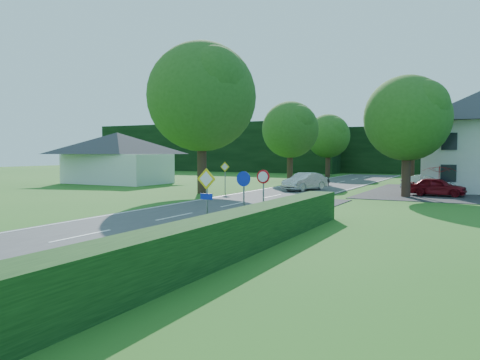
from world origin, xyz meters
The scene contains 26 objects.
road centered at (0.00, 20.00, 0.02)m, with size 7.00×80.00×0.04m, color #38383A.
footpath centered at (4.95, 2.00, 0.02)m, with size 1.50×44.00×0.04m, color black.
parking_pad centered at (12.00, 33.00, 0.02)m, with size 14.00×16.00×0.04m, color black.
line_edge_left centered at (-3.25, 20.00, 0.04)m, with size 0.12×80.00×0.01m, color white.
line_edge_right centered at (3.25, 20.00, 0.04)m, with size 0.12×80.00×0.01m, color white.
line_centre centered at (0.00, 20.00, 0.04)m, with size 0.12×80.00×0.01m, color white, non-canonical shape.
hedge_right centered at (6.50, 0.00, 0.65)m, with size 1.20×30.00×1.30m, color black.
tree_main centered at (-6.00, 24.00, 5.82)m, with size 9.40×9.40×11.64m, color #285218, non-canonical shape.
tree_left_far centered at (-5.00, 40.00, 4.29)m, with size 7.00×7.00×8.58m, color #285218, non-canonical shape.
tree_right_far centered at (7.00, 42.00, 4.54)m, with size 7.40×7.40×9.09m, color #285218, non-canonical shape.
tree_left_back centered at (-4.50, 52.00, 4.04)m, with size 6.60×6.60×8.07m, color #285218, non-canonical shape.
tree_right_back centered at (6.00, 50.00, 3.78)m, with size 6.20×6.20×7.56m, color #285218, non-canonical shape.
tree_right_mid centered at (8.50, 28.00, 4.29)m, with size 7.00×7.00×8.58m, color #285218, non-canonical shape.
treeline_left centered at (-28.00, 62.00, 4.00)m, with size 44.00×6.00×8.00m, color black.
treeline_right centered at (8.00, 66.00, 3.50)m, with size 30.00×5.00×7.00m, color black.
bungalow_left centered at (-20.00, 30.00, 2.71)m, with size 11.00×6.50×5.20m.
streetlight centered at (8.06, 30.00, 4.46)m, with size 2.03×0.18×8.00m.
sign_priority_right centered at (4.30, 7.98, 1.80)m, with size 0.78×0.09×2.59m.
sign_roundabout centered at (4.30, 10.98, 1.67)m, with size 0.64×0.08×2.37m.
sign_speed_limit centered at (4.30, 12.97, 1.77)m, with size 0.64×0.11×2.37m.
sign_priority_left centered at (-4.50, 24.98, 1.72)m, with size 0.78×0.09×2.44m.
moving_car centered at (0.30, 29.87, 0.77)m, with size 1.55×4.44×1.46m, color silver.
motorcycle centered at (0.45, 36.03, 0.55)m, with size 0.68×1.96×1.03m, color black.
parked_car_red centered at (10.44, 29.63, 0.70)m, with size 1.56×3.89×1.32m, color maroon.
parked_car_silver_a centered at (9.63, 32.64, 0.73)m, with size 1.45×4.17×1.37m, color #ABAAAF.
parasol centered at (10.53, 29.75, 1.14)m, with size 2.40×2.45×2.20m, color #B70E18.
Camera 1 is at (13.34, -6.68, 3.18)m, focal length 35.00 mm.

